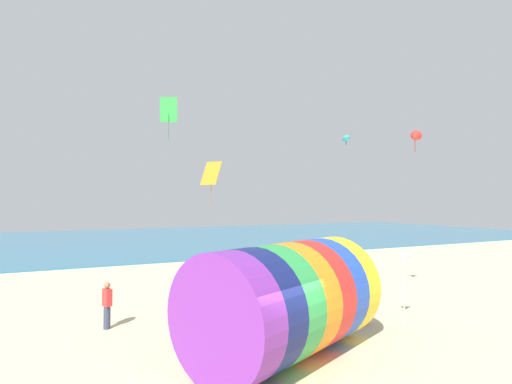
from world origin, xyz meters
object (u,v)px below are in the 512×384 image
at_px(giant_inflatable_tube, 286,300).
at_px(bystander_near_water, 107,305).
at_px(kite_cyan_parafoil, 346,138).
at_px(kite_green_diamond, 169,110).
at_px(kite_orange_diamond, 211,174).
at_px(kite_red_delta, 415,137).
at_px(beach_flag, 407,258).
at_px(kite_handler, 364,300).

xyz_separation_m(giant_inflatable_tube, bystander_near_water, (-4.51, 5.03, -0.82)).
height_order(kite_cyan_parafoil, kite_green_diamond, kite_green_diamond).
distance_m(kite_orange_diamond, bystander_near_water, 11.16).
bearing_deg(kite_red_delta, kite_cyan_parafoil, 97.35).
distance_m(kite_orange_diamond, beach_flag, 12.68).
xyz_separation_m(kite_handler, kite_red_delta, (4.18, 1.36, 6.63)).
xyz_separation_m(giant_inflatable_tube, kite_handler, (4.24, 1.46, -0.77)).
height_order(kite_orange_diamond, kite_red_delta, kite_red_delta).
height_order(kite_green_diamond, beach_flag, kite_green_diamond).
bearing_deg(bystander_near_water, kite_handler, -22.20).
xyz_separation_m(kite_orange_diamond, kite_red_delta, (6.44, -9.50, 1.26)).
bearing_deg(giant_inflatable_tube, beach_flag, 8.49).
bearing_deg(kite_orange_diamond, bystander_near_water, -131.68).
xyz_separation_m(giant_inflatable_tube, kite_orange_diamond, (1.97, 12.32, 4.60)).
distance_m(bystander_near_water, beach_flag, 11.26).
distance_m(kite_red_delta, bystander_near_water, 14.72).
bearing_deg(kite_cyan_parafoil, bystander_near_water, -170.76).
bearing_deg(kite_green_diamond, kite_red_delta, -55.37).
height_order(giant_inflatable_tube, bystander_near_water, giant_inflatable_tube).
bearing_deg(beach_flag, kite_green_diamond, 112.35).
distance_m(kite_red_delta, kite_green_diamond, 15.06).
bearing_deg(kite_orange_diamond, kite_handler, -78.24).
distance_m(kite_green_diamond, beach_flag, 17.24).
bearing_deg(kite_orange_diamond, kite_red_delta, -55.85).
relative_size(kite_handler, kite_cyan_parafoil, 1.63).
relative_size(kite_handler, bystander_near_water, 1.05).
height_order(giant_inflatable_tube, kite_orange_diamond, kite_orange_diamond).
relative_size(kite_green_diamond, bystander_near_water, 1.62).
xyz_separation_m(kite_green_diamond, bystander_near_water, (-4.54, -9.94, -9.61)).
bearing_deg(beach_flag, kite_red_delta, 36.95).
relative_size(giant_inflatable_tube, kite_red_delta, 6.80).
relative_size(kite_orange_diamond, kite_red_delta, 2.58).
relative_size(kite_red_delta, kite_green_diamond, 0.37).
distance_m(kite_red_delta, kite_cyan_parafoil, 4.29).
relative_size(kite_cyan_parafoil, kite_green_diamond, 0.40).
bearing_deg(bystander_near_water, kite_orange_diamond, 48.32).
height_order(giant_inflatable_tube, kite_cyan_parafoil, kite_cyan_parafoil).
xyz_separation_m(kite_handler, kite_green_diamond, (-4.21, 13.51, 9.56)).
bearing_deg(giant_inflatable_tube, kite_orange_diamond, 80.90).
xyz_separation_m(kite_cyan_parafoil, beach_flag, (-2.05, -6.18, -5.61)).
relative_size(giant_inflatable_tube, kite_orange_diamond, 2.64).
distance_m(kite_orange_diamond, kite_red_delta, 11.55).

